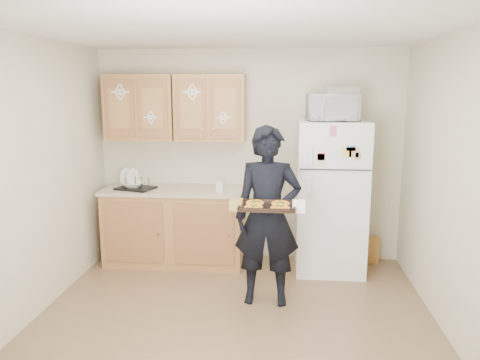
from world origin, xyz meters
name	(u,v)px	position (x,y,z in m)	size (l,w,h in m)	color
floor	(233,326)	(0.00, 0.00, 0.00)	(3.60, 3.60, 0.00)	brown
ceiling	(232,28)	(0.00, 0.00, 2.50)	(3.60, 3.60, 0.00)	white
wall_back	(249,156)	(0.00, 1.80, 1.25)	(3.60, 0.04, 2.50)	beige
wall_front	(189,268)	(0.00, -1.80, 1.25)	(3.60, 0.04, 2.50)	beige
wall_left	(25,182)	(-1.80, 0.00, 1.25)	(0.04, 3.60, 2.50)	beige
wall_right	(459,191)	(1.80, 0.00, 1.25)	(0.04, 3.60, 2.50)	beige
refrigerator	(331,197)	(0.95, 1.43, 0.85)	(0.75, 0.70, 1.70)	white
base_cabinet	(175,227)	(-0.85, 1.48, 0.43)	(1.60, 0.60, 0.86)	#9C6A35
countertop	(174,190)	(-0.85, 1.48, 0.88)	(1.64, 0.64, 0.04)	#C2B795
upper_cab_left	(141,108)	(-1.25, 1.61, 1.83)	(0.80, 0.33, 0.75)	#9C6A35
upper_cab_right	(210,108)	(-0.43, 1.61, 1.83)	(0.80, 0.33, 0.75)	#9C6A35
cereal_box	(370,250)	(1.47, 1.67, 0.16)	(0.20, 0.07, 0.32)	#C69046
person	(268,216)	(0.28, 0.52, 0.86)	(0.62, 0.41, 1.71)	black
baking_tray	(267,207)	(0.28, 0.22, 1.03)	(0.49, 0.36, 0.04)	black
pizza_front_left	(254,207)	(0.17, 0.14, 1.05)	(0.16, 0.16, 0.02)	orange
pizza_front_right	(280,207)	(0.39, 0.14, 1.05)	(0.16, 0.16, 0.02)	orange
pizza_back_left	(255,202)	(0.17, 0.30, 1.05)	(0.16, 0.16, 0.02)	orange
pizza_back_right	(281,203)	(0.40, 0.30, 1.05)	(0.16, 0.16, 0.02)	orange
microwave	(332,108)	(0.93, 1.38, 1.84)	(0.52, 0.35, 0.29)	white
foil_pan	(341,90)	(1.01, 1.41, 2.02)	(0.34, 0.23, 0.07)	silver
dish_rack	(135,182)	(-1.29, 1.42, 0.98)	(0.41, 0.31, 0.16)	black
bowl	(133,185)	(-1.31, 1.42, 0.95)	(0.24, 0.24, 0.06)	white
soap_bottle	(219,184)	(-0.30, 1.36, 0.98)	(0.08, 0.08, 0.17)	white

